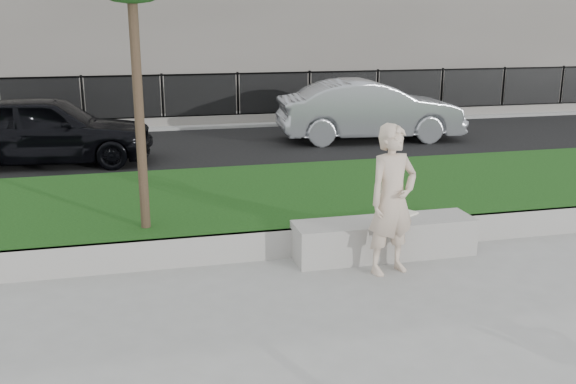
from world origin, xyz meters
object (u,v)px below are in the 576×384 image
object	(u,v)px
stone_bench	(384,238)
car_silver	(370,110)
car_dark	(47,129)
book	(409,213)
man	(392,200)

from	to	relation	value
stone_bench	car_silver	world-z (taller)	car_silver
stone_bench	car_dark	world-z (taller)	car_dark
stone_bench	book	size ratio (longest dim) A/B	10.93
car_dark	car_silver	distance (m)	7.91
man	book	size ratio (longest dim) A/B	8.41
book	car_dark	distance (m)	8.72
man	car_dark	size ratio (longest dim) A/B	0.42
man	stone_bench	bearing A→B (deg)	59.95
man	car_dark	world-z (taller)	man
stone_bench	car_silver	bearing A→B (deg)	70.61
man	book	bearing A→B (deg)	36.10
man	book	distance (m)	1.02
book	car_dark	size ratio (longest dim) A/B	0.05
stone_bench	book	bearing A→B (deg)	22.01
man	car_silver	distance (m)	9.04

